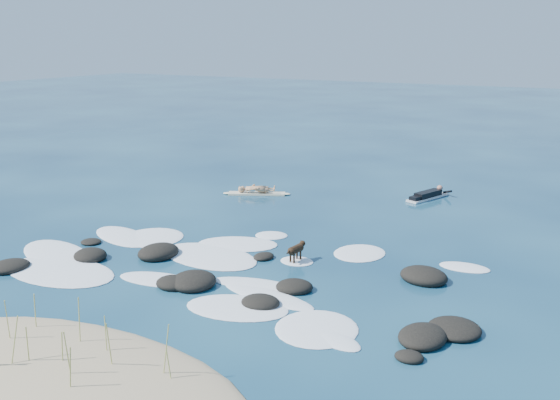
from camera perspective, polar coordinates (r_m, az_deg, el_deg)
The scene contains 8 objects.
ground at distance 20.22m, azimuth -1.60°, elevation -5.53°, with size 160.00×160.00×0.00m, color #0A2642.
sand_dune at distance 14.45m, azimuth -19.02°, elevation -15.09°, with size 9.00×4.40×0.60m, color #9E8966.
dune_grass at distance 14.40m, azimuth -19.23°, elevation -12.30°, with size 4.41×1.92×1.19m.
reef_rocks at distance 18.24m, azimuth -3.16°, elevation -7.48°, with size 14.51×6.80×0.53m.
breaking_foam at distance 19.93m, azimuth -8.28°, elevation -5.97°, with size 14.99×8.25×0.12m.
standing_surfer_rig at distance 28.38m, azimuth -2.16°, elevation 1.87°, with size 2.92×1.62×1.77m.
paddling_surfer_rig at distance 28.57m, azimuth 13.42°, elevation 0.45°, with size 1.58×2.69×0.47m.
dog at distance 19.91m, azimuth 1.52°, elevation -4.51°, with size 0.34×1.05×0.66m.
Camera 1 is at (9.71, -16.31, 6.97)m, focal length 40.00 mm.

